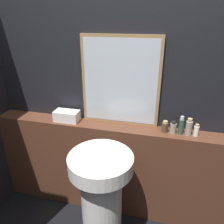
# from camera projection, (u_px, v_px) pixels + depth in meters

# --- Properties ---
(wall_back) EXTENTS (8.00, 0.06, 2.50)m
(wall_back) POSITION_uv_depth(u_px,v_px,m) (124.00, 89.00, 1.92)
(wall_back) COLOR black
(wall_back) RESTS_ON ground_plane
(vanity_counter) EXTENTS (2.41, 0.19, 0.95)m
(vanity_counter) POSITION_uv_depth(u_px,v_px,m) (120.00, 170.00, 2.12)
(vanity_counter) COLOR #512D1E
(vanity_counter) RESTS_ON ground_plane
(pedestal_sink) EXTENTS (0.48, 0.48, 0.93)m
(pedestal_sink) POSITION_uv_depth(u_px,v_px,m) (102.00, 197.00, 1.72)
(pedestal_sink) COLOR silver
(pedestal_sink) RESTS_ON ground_plane
(mirror) EXTENTS (0.68, 0.03, 0.77)m
(mirror) POSITION_uv_depth(u_px,v_px,m) (120.00, 82.00, 1.85)
(mirror) COLOR #937047
(mirror) RESTS_ON vanity_counter
(towel_stack) EXTENTS (0.23, 0.13, 0.10)m
(towel_stack) POSITION_uv_depth(u_px,v_px,m) (67.00, 116.00, 2.02)
(towel_stack) COLOR silver
(towel_stack) RESTS_ON vanity_counter
(shampoo_bottle) EXTENTS (0.05, 0.05, 0.10)m
(shampoo_bottle) POSITION_uv_depth(u_px,v_px,m) (165.00, 127.00, 1.82)
(shampoo_bottle) COLOR #4C3823
(shampoo_bottle) RESTS_ON vanity_counter
(conditioner_bottle) EXTENTS (0.05, 0.05, 0.11)m
(conditioner_bottle) POSITION_uv_depth(u_px,v_px,m) (173.00, 128.00, 1.81)
(conditioner_bottle) COLOR gray
(conditioner_bottle) RESTS_ON vanity_counter
(lotion_bottle) EXTENTS (0.04, 0.04, 0.16)m
(lotion_bottle) POSITION_uv_depth(u_px,v_px,m) (181.00, 126.00, 1.78)
(lotion_bottle) COLOR #2D4C3D
(lotion_bottle) RESTS_ON vanity_counter
(body_wash_bottle) EXTENTS (0.05, 0.05, 0.15)m
(body_wash_bottle) POSITION_uv_depth(u_px,v_px,m) (189.00, 127.00, 1.77)
(body_wash_bottle) COLOR gray
(body_wash_bottle) RESTS_ON vanity_counter
(hand_soap_bottle) EXTENTS (0.04, 0.04, 0.10)m
(hand_soap_bottle) POSITION_uv_depth(u_px,v_px,m) (196.00, 130.00, 1.77)
(hand_soap_bottle) COLOR white
(hand_soap_bottle) RESTS_ON vanity_counter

